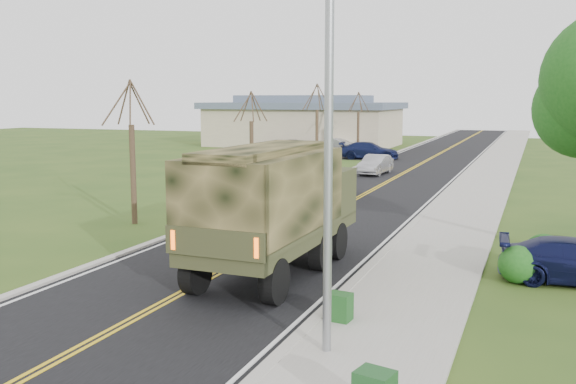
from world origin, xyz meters
The scene contains 18 objects.
ground centered at (0.00, 0.00, 0.00)m, with size 160.00×160.00×0.00m, color #2B4717.
road centered at (0.00, 40.00, 0.01)m, with size 8.00×120.00×0.01m, color black.
curb_right centered at (4.15, 40.00, 0.06)m, with size 0.30×120.00×0.12m, color #9E998E.
sidewalk_right centered at (5.90, 40.00, 0.05)m, with size 3.20×120.00×0.10m, color #9E998E.
curb_left centered at (-4.15, 40.00, 0.05)m, with size 0.30×120.00×0.10m, color #9E998E.
street_light centered at (4.90, -0.50, 4.43)m, with size 1.65×0.22×8.00m.
bare_tree_a centered at (-7.00, 10.00, 2.63)m, with size 1.93×2.26×6.08m.
bare_tree_b centered at (-7.00, 22.00, 2.48)m, with size 1.83×2.14×5.73m.
bare_tree_c centered at (-7.00, 34.00, 2.78)m, with size 2.04×2.39×6.42m.
bare_tree_d centered at (-7.00, 46.00, 2.55)m, with size 1.88×2.20×5.91m.
commercial_building centered at (-15.98, 55.97, 2.69)m, with size 25.50×21.50×5.65m.
military_truck centered at (1.60, 4.84, 2.25)m, with size 2.89×7.94×3.93m.
suv_champagne centered at (-2.50, 20.02, 0.77)m, with size 2.56×5.55×1.54m, color #9A8757.
sedan_silver centered at (-1.74, 31.33, 0.69)m, with size 1.46×4.18×1.38m, color #A4A4A9.
utility_box_far centered at (4.71, 1.36, 0.43)m, with size 0.55×0.45×0.65m, color #1A4A1B.
lot_car_dark centered at (-14.69, 49.34, 0.58)m, with size 1.38×3.43×1.17m, color black.
lot_car_silver centered at (-9.96, 49.65, 0.65)m, with size 1.39×3.97×1.31m, color #9E9EA2.
lot_car_navy centered at (-5.02, 42.49, 0.75)m, with size 2.10×5.18×1.50m, color #10173D.
Camera 1 is at (8.88, -12.62, 5.28)m, focal length 40.00 mm.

